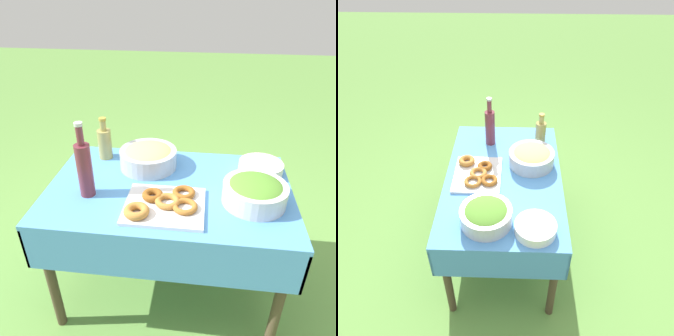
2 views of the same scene
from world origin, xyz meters
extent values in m
plane|color=#609342|center=(0.00, 0.00, 0.00)|extent=(14.00, 14.00, 0.00)
cube|color=#4C8CD1|center=(0.00, 0.00, 0.70)|extent=(1.21, 0.76, 0.02)
cube|color=#4C8CD1|center=(0.00, -0.37, 0.58)|extent=(1.21, 0.01, 0.22)
cube|color=#4C8CD1|center=(0.00, 0.37, 0.58)|extent=(1.21, 0.01, 0.22)
cube|color=#4C8CD1|center=(-0.60, 0.00, 0.58)|extent=(0.01, 0.76, 0.22)
cube|color=#4C8CD1|center=(0.60, 0.00, 0.58)|extent=(0.01, 0.76, 0.22)
cylinder|color=#473828|center=(-0.54, -0.32, 0.35)|extent=(0.05, 0.05, 0.69)
cylinder|color=#473828|center=(0.54, -0.32, 0.35)|extent=(0.05, 0.05, 0.69)
cylinder|color=#473828|center=(-0.54, 0.32, 0.35)|extent=(0.05, 0.05, 0.69)
cylinder|color=#473828|center=(0.54, 0.32, 0.35)|extent=(0.05, 0.05, 0.69)
cylinder|color=silver|center=(-0.40, 0.08, 0.76)|extent=(0.29, 0.29, 0.10)
ellipsoid|color=#51892D|center=(-0.40, 0.08, 0.80)|extent=(0.26, 0.26, 0.07)
cylinder|color=#B2B7BC|center=(0.14, -0.19, 0.76)|extent=(0.31, 0.31, 0.10)
ellipsoid|color=tan|center=(0.14, -0.19, 0.80)|extent=(0.27, 0.27, 0.07)
cube|color=silver|center=(0.00, 0.17, 0.72)|extent=(0.36, 0.31, 0.02)
torus|color=brown|center=(0.06, 0.13, 0.75)|extent=(0.10, 0.10, 0.03)
torus|color=#B27533|center=(0.11, 0.26, 0.75)|extent=(0.16, 0.16, 0.04)
torus|color=#93561E|center=(-0.08, 0.09, 0.74)|extent=(0.15, 0.15, 0.03)
torus|color=#A36628|center=(-0.09, 0.19, 0.74)|extent=(0.16, 0.16, 0.03)
torus|color=#B27533|center=(-0.01, 0.16, 0.75)|extent=(0.15, 0.15, 0.03)
cylinder|color=white|center=(-0.47, -0.19, 0.72)|extent=(0.23, 0.23, 0.01)
cylinder|color=white|center=(-0.47, -0.19, 0.73)|extent=(0.23, 0.23, 0.01)
cylinder|color=white|center=(-0.47, -0.19, 0.75)|extent=(0.23, 0.23, 0.01)
cylinder|color=white|center=(-0.47, -0.19, 0.76)|extent=(0.23, 0.23, 0.01)
cylinder|color=white|center=(-0.47, -0.19, 0.77)|extent=(0.23, 0.23, 0.01)
cylinder|color=#998E4C|center=(0.40, -0.26, 0.80)|extent=(0.08, 0.08, 0.17)
cylinder|color=#998E4C|center=(0.40, -0.26, 0.91)|extent=(0.03, 0.03, 0.06)
cylinder|color=#A58C33|center=(0.40, -0.26, 0.95)|extent=(0.04, 0.04, 0.01)
cylinder|color=maroon|center=(0.38, 0.11, 0.85)|extent=(0.07, 0.07, 0.26)
cylinder|color=maroon|center=(0.38, 0.11, 1.02)|extent=(0.03, 0.03, 0.09)
cylinder|color=#B7B7B7|center=(0.38, 0.11, 1.08)|extent=(0.04, 0.04, 0.02)
camera|label=1|loc=(-0.16, 1.35, 1.62)|focal=35.00mm
camera|label=2|loc=(-1.64, -0.07, 2.12)|focal=35.00mm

